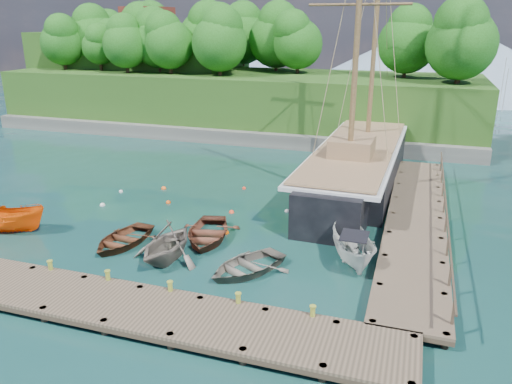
% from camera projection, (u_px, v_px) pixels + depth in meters
% --- Properties ---
extents(ground, '(160.00, 160.00, 0.00)m').
position_uv_depth(ground, '(182.00, 247.00, 26.05)').
color(ground, '#14372D').
rests_on(ground, ground).
extents(dock_near, '(20.00, 3.20, 1.10)m').
position_uv_depth(dock_near, '(154.00, 312.00, 19.48)').
color(dock_near, '#463A2D').
rests_on(dock_near, ground).
extents(dock_east, '(3.20, 24.00, 1.10)m').
position_uv_depth(dock_east, '(416.00, 218.00, 28.80)').
color(dock_east, '#463A2D').
rests_on(dock_east, ground).
extents(bollard_0, '(0.26, 0.26, 0.45)m').
position_uv_depth(bollard_0, '(53.00, 281.00, 22.65)').
color(bollard_0, olive).
rests_on(bollard_0, ground).
extents(bollard_1, '(0.26, 0.26, 0.45)m').
position_uv_depth(bollard_1, '(110.00, 292.00, 21.76)').
color(bollard_1, olive).
rests_on(bollard_1, ground).
extents(bollard_2, '(0.26, 0.26, 0.45)m').
position_uv_depth(bollard_2, '(171.00, 303.00, 20.87)').
color(bollard_2, olive).
rests_on(bollard_2, ground).
extents(bollard_3, '(0.26, 0.26, 0.45)m').
position_uv_depth(bollard_3, '(238.00, 316.00, 19.99)').
color(bollard_3, olive).
rests_on(bollard_3, ground).
extents(bollard_4, '(0.26, 0.26, 0.45)m').
position_uv_depth(bollard_4, '(312.00, 330.00, 19.10)').
color(bollard_4, olive).
rests_on(bollard_4, ground).
extents(rowboat_0, '(3.33, 4.39, 0.85)m').
position_uv_depth(rowboat_0, '(123.00, 244.00, 26.42)').
color(rowboat_0, '#532B18').
rests_on(rowboat_0, ground).
extents(rowboat_1, '(3.71, 4.22, 2.12)m').
position_uv_depth(rowboat_1, '(168.00, 260.00, 24.71)').
color(rowboat_1, '#73685D').
rests_on(rowboat_1, ground).
extents(rowboat_2, '(4.22, 5.19, 0.95)m').
position_uv_depth(rowboat_2, '(207.00, 239.00, 27.06)').
color(rowboat_2, brown).
rests_on(rowboat_2, ground).
extents(rowboat_3, '(4.64, 5.08, 0.86)m').
position_uv_depth(rowboat_3, '(246.00, 272.00, 23.54)').
color(rowboat_3, '#696156').
rests_on(rowboat_3, ground).
extents(motorboat_orange, '(4.65, 2.65, 1.69)m').
position_uv_depth(motorboat_orange, '(10.00, 232.00, 28.01)').
color(motorboat_orange, '#ED5607').
rests_on(motorboat_orange, ground).
extents(cabin_boat_white, '(3.21, 4.90, 1.77)m').
position_uv_depth(cabin_boat_white, '(353.00, 262.00, 24.43)').
color(cabin_boat_white, silver).
rests_on(cabin_boat_white, ground).
extents(schooner, '(6.06, 29.58, 22.05)m').
position_uv_depth(schooner, '(358.00, 166.00, 36.36)').
color(schooner, black).
rests_on(schooner, ground).
extents(mooring_buoy_0, '(0.35, 0.35, 0.35)m').
position_uv_depth(mooring_buoy_0, '(103.00, 206.00, 31.97)').
color(mooring_buoy_0, silver).
rests_on(mooring_buoy_0, ground).
extents(mooring_buoy_1, '(0.32, 0.32, 0.32)m').
position_uv_depth(mooring_buoy_1, '(168.00, 203.00, 32.45)').
color(mooring_buoy_1, '#EB5210').
rests_on(mooring_buoy_1, ground).
extents(mooring_buoy_2, '(0.33, 0.33, 0.33)m').
position_uv_depth(mooring_buoy_2, '(232.00, 213.00, 30.78)').
color(mooring_buoy_2, '#EF3D1C').
rests_on(mooring_buoy_2, ground).
extents(mooring_buoy_3, '(0.29, 0.29, 0.29)m').
position_uv_depth(mooring_buoy_3, '(287.00, 212.00, 30.96)').
color(mooring_buoy_3, white).
rests_on(mooring_buoy_3, ground).
extents(mooring_buoy_4, '(0.36, 0.36, 0.36)m').
position_uv_depth(mooring_buoy_4, '(164.00, 189.00, 35.16)').
color(mooring_buoy_4, orange).
rests_on(mooring_buoy_4, ground).
extents(mooring_buoy_5, '(0.28, 0.28, 0.28)m').
position_uv_depth(mooring_buoy_5, '(244.00, 189.00, 35.17)').
color(mooring_buoy_5, red).
rests_on(mooring_buoy_5, ground).
extents(mooring_buoy_6, '(0.29, 0.29, 0.29)m').
position_uv_depth(mooring_buoy_6, '(121.00, 192.00, 34.55)').
color(mooring_buoy_6, silver).
rests_on(mooring_buoy_6, ground).
extents(mooring_buoy_7, '(0.35, 0.35, 0.35)m').
position_uv_depth(mooring_buoy_7, '(226.00, 233.00, 27.79)').
color(mooring_buoy_7, '#FB5400').
rests_on(mooring_buoy_7, ground).
extents(headland, '(51.00, 19.31, 12.90)m').
position_uv_depth(headland, '(200.00, 74.00, 56.25)').
color(headland, '#474744').
rests_on(headland, ground).
extents(distant_ridge, '(117.00, 40.00, 10.00)m').
position_uv_depth(distant_ridge, '(384.00, 63.00, 86.28)').
color(distant_ridge, '#728CA5').
rests_on(distant_ridge, ground).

